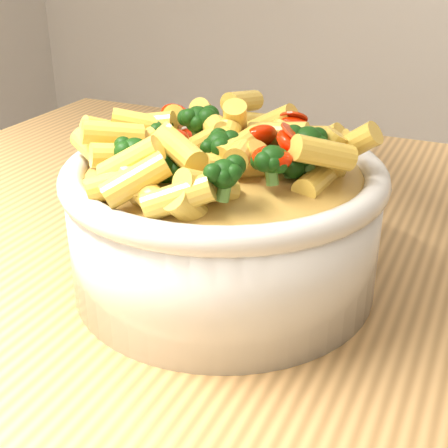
% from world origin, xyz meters
% --- Properties ---
extents(table, '(1.20, 0.80, 0.90)m').
position_xyz_m(table, '(0.00, 0.00, 0.80)').
color(table, tan).
rests_on(table, ground).
extents(serving_bowl, '(0.26, 0.26, 0.11)m').
position_xyz_m(serving_bowl, '(-0.11, -0.07, 0.96)').
color(serving_bowl, silver).
rests_on(serving_bowl, table).
extents(pasta_salad, '(0.21, 0.21, 0.05)m').
position_xyz_m(pasta_salad, '(-0.11, -0.07, 1.03)').
color(pasta_salad, '#F2C44C').
rests_on(pasta_salad, serving_bowl).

